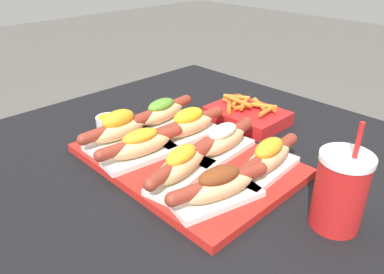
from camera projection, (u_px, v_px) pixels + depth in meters
serving_tray at (185, 160)px, 0.81m from camera, size 0.46×0.31×0.02m
hot_dog_0 at (119, 129)px, 0.85m from camera, size 0.06×0.21×0.08m
hot_dog_1 at (141, 145)px, 0.78m from camera, size 0.08×0.21×0.07m
hot_dog_2 at (181, 165)px, 0.72m from camera, size 0.09×0.21×0.07m
hot_dog_3 at (219, 186)px, 0.65m from camera, size 0.10×0.20×0.07m
hot_dog_4 at (162, 113)px, 0.93m from camera, size 0.08×0.21×0.07m
hot_dog_5 at (189, 125)px, 0.87m from camera, size 0.07×0.21×0.08m
hot_dog_6 at (222, 139)px, 0.81m from camera, size 0.07×0.21×0.07m
hot_dog_7 at (268, 158)px, 0.74m from camera, size 0.07×0.21×0.08m
sauce_bowl at (108, 121)px, 0.98m from camera, size 0.06×0.06×0.03m
drink_cup at (340, 191)px, 0.61m from camera, size 0.09×0.09×0.20m
fries_basket at (247, 114)px, 1.00m from camera, size 0.20×0.14×0.06m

